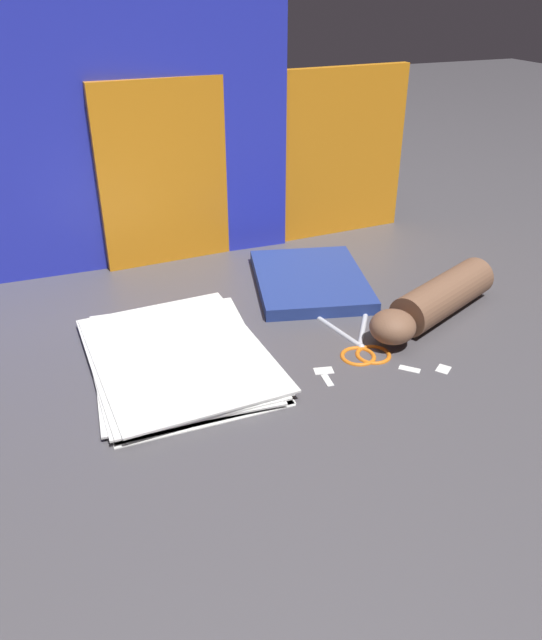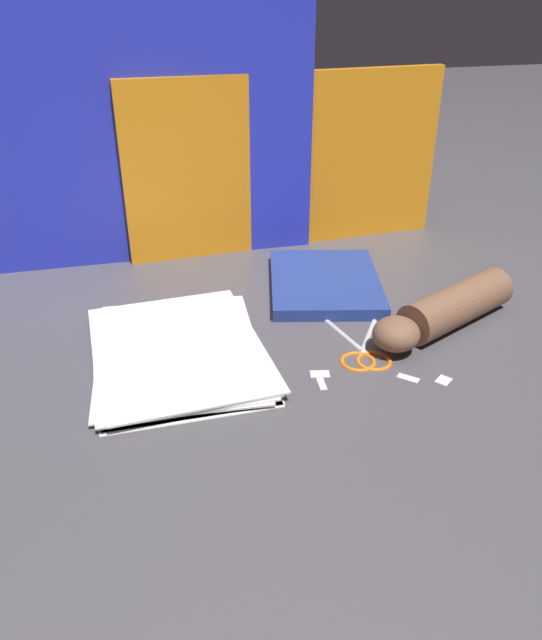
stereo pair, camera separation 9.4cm
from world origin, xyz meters
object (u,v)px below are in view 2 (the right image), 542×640
at_px(scissors, 363,350).
at_px(book_closed, 325,283).
at_px(hand_forearm, 445,310).
at_px(paper_stack, 178,351).

bearing_deg(scissors, book_closed, 85.61).
height_order(book_closed, scissors, book_closed).
xyz_separation_m(book_closed, hand_forearm, (0.14, -0.19, 0.02)).
height_order(paper_stack, hand_forearm, hand_forearm).
bearing_deg(hand_forearm, scissors, -166.69).
relative_size(scissors, hand_forearm, 0.59).
height_order(book_closed, hand_forearm, hand_forearm).
relative_size(book_closed, hand_forearm, 0.99).
bearing_deg(book_closed, scissors, -94.39).
bearing_deg(paper_stack, book_closed, 29.37).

